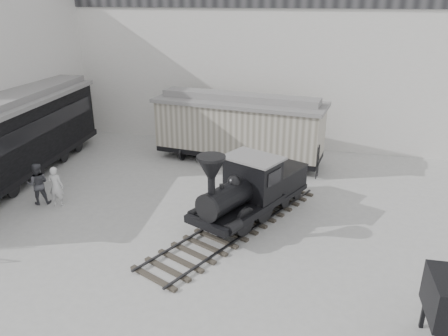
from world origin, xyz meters
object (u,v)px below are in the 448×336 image
(boxcar, at_px, (239,127))
(visitor_a, at_px, (56,186))
(passenger_coach, at_px, (5,140))
(locomotive, at_px, (248,193))
(visitor_b, at_px, (38,184))

(boxcar, distance_m, visitor_a, 9.93)
(boxcar, relative_size, visitor_a, 5.23)
(boxcar, xyz_separation_m, passenger_coach, (-10.21, -5.81, 0.17))
(boxcar, bearing_deg, visitor_a, -124.37)
(passenger_coach, relative_size, visitor_a, 8.15)
(locomotive, bearing_deg, boxcar, 129.81)
(visitor_b, bearing_deg, visitor_a, 154.53)
(passenger_coach, xyz_separation_m, visitor_a, (3.79, -1.69, -1.25))
(locomotive, bearing_deg, visitor_a, -150.76)
(visitor_a, bearing_deg, visitor_b, -4.51)
(passenger_coach, bearing_deg, boxcar, 24.05)
(passenger_coach, distance_m, visitor_b, 3.59)
(locomotive, height_order, passenger_coach, passenger_coach)
(locomotive, distance_m, visitor_a, 8.39)
(passenger_coach, distance_m, visitor_a, 4.33)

